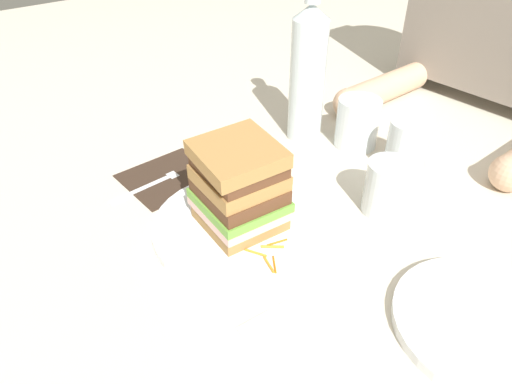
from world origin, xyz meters
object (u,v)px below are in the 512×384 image
at_px(juice_glass, 387,191).
at_px(empty_tumbler_0, 357,123).
at_px(fork, 157,180).
at_px(side_plate, 485,325).
at_px(sandwich, 239,187).
at_px(main_plate, 240,226).
at_px(empty_tumbler_1, 406,147).
at_px(knife, 303,297).
at_px(napkin_dark, 169,177).
at_px(water_bottle, 308,73).

relative_size(juice_glass, empty_tumbler_0, 0.91).
bearing_deg(fork, side_plate, 15.49).
bearing_deg(side_plate, sandwich, -160.88).
relative_size(main_plate, fork, 1.52).
bearing_deg(empty_tumbler_0, side_plate, -29.74).
bearing_deg(sandwich, empty_tumbler_0, 100.21).
relative_size(fork, side_plate, 0.80).
relative_size(empty_tumbler_0, side_plate, 0.44).
bearing_deg(main_plate, fork, -170.69).
bearing_deg(main_plate, empty_tumbler_1, 80.39).
bearing_deg(empty_tumbler_0, knife, -58.76).
relative_size(napkin_dark, fork, 0.86).
distance_m(napkin_dark, empty_tumbler_0, 0.36).
height_order(juice_glass, side_plate, juice_glass).
bearing_deg(napkin_dark, empty_tumbler_1, 53.35).
height_order(sandwich, side_plate, sandwich).
bearing_deg(empty_tumbler_1, sandwich, -99.48).
distance_m(empty_tumbler_0, side_plate, 0.43).
distance_m(juice_glass, empty_tumbler_1, 0.13).
relative_size(juice_glass, side_plate, 0.40).
xyz_separation_m(water_bottle, empty_tumbler_0, (0.09, 0.05, -0.08)).
xyz_separation_m(main_plate, sandwich, (0.00, -0.00, 0.07)).
xyz_separation_m(juice_glass, water_bottle, (-0.25, 0.07, 0.09)).
height_order(napkin_dark, water_bottle, water_bottle).
bearing_deg(side_plate, fork, -164.51).
xyz_separation_m(napkin_dark, juice_glass, (0.29, 0.21, 0.04)).
xyz_separation_m(sandwich, juice_glass, (0.10, 0.20, -0.04)).
bearing_deg(juice_glass, fork, -141.39).
distance_m(sandwich, water_bottle, 0.31).
relative_size(water_bottle, empty_tumbler_1, 3.09).
distance_m(main_plate, empty_tumbler_0, 0.33).
height_order(water_bottle, side_plate, water_bottle).
bearing_deg(main_plate, side_plate, 18.97).
height_order(water_bottle, empty_tumbler_0, water_bottle).
relative_size(water_bottle, side_plate, 1.39).
bearing_deg(knife, napkin_dark, 178.23).
distance_m(fork, empty_tumbler_0, 0.38).
bearing_deg(empty_tumbler_1, water_bottle, -167.57).
distance_m(knife, side_plate, 0.21).
height_order(napkin_dark, side_plate, side_plate).
distance_m(knife, empty_tumbler_1, 0.35).
relative_size(main_plate, juice_glass, 3.02).
distance_m(sandwich, fork, 0.20).
relative_size(main_plate, side_plate, 1.21).
relative_size(knife, water_bottle, 0.69).
xyz_separation_m(main_plate, water_bottle, (-0.14, 0.27, 0.12)).
xyz_separation_m(fork, knife, (0.34, 0.01, -0.00)).
bearing_deg(fork, main_plate, 9.31).
height_order(sandwich, juice_glass, sandwich).
relative_size(main_plate, water_bottle, 0.87).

